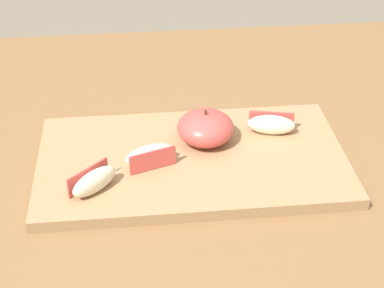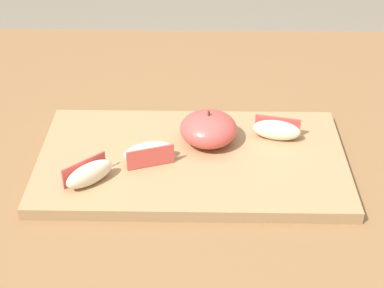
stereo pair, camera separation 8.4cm
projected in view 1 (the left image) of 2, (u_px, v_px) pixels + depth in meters
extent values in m
cube|color=brown|center=(165.00, 163.00, 0.89)|extent=(1.39, 0.89, 0.03)
cube|color=#A37F56|center=(192.00, 160.00, 0.86)|extent=(0.43, 0.24, 0.02)
ellipsoid|color=#D14C47|center=(205.00, 128.00, 0.87)|extent=(0.08, 0.08, 0.05)
cylinder|color=#4C3319|center=(206.00, 113.00, 0.86)|extent=(0.00, 0.00, 0.01)
ellipsoid|color=#F4EACC|center=(271.00, 125.00, 0.89)|extent=(0.07, 0.04, 0.03)
cube|color=#D14C47|center=(271.00, 120.00, 0.90)|extent=(0.07, 0.02, 0.03)
ellipsoid|color=#F4EACC|center=(149.00, 155.00, 0.83)|extent=(0.07, 0.04, 0.03)
cube|color=#D14C47|center=(153.00, 160.00, 0.82)|extent=(0.06, 0.02, 0.03)
ellipsoid|color=#F4EACC|center=(95.00, 181.00, 0.78)|extent=(0.07, 0.06, 0.03)
cube|color=#D14C47|center=(88.00, 177.00, 0.79)|extent=(0.05, 0.05, 0.03)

